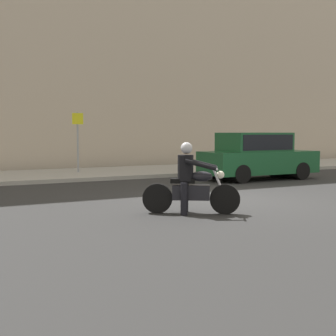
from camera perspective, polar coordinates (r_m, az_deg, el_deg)
ground_plane at (r=12.29m, az=7.38°, el=-3.83°), size 80.00×80.00×0.00m
sidewalk_slab at (r=19.36m, az=-6.15°, el=-0.54°), size 40.00×4.40×0.14m
building_facade at (r=23.06m, az=-9.47°, el=17.21°), size 40.00×1.40×13.71m
motorcycle_with_rider_black_leather at (r=10.04m, az=2.76°, el=-2.03°), size 1.85×1.21×1.54m
parked_sedan_forest_green at (r=17.40m, az=10.81°, el=1.50°), size 4.32×1.82×1.72m
street_sign_post at (r=18.80m, az=-10.97°, el=3.88°), size 0.44×0.08×2.37m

